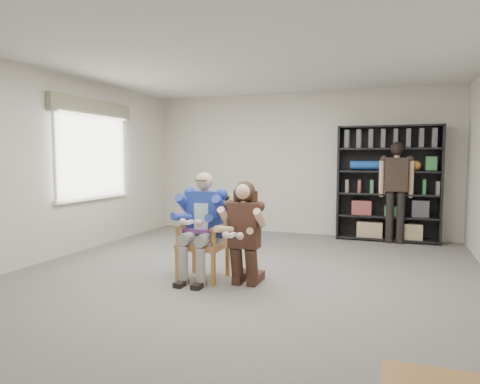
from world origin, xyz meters
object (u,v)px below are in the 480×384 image
at_px(kneeling_woman, 244,235).
at_px(standing_man, 396,193).
at_px(armchair, 203,238).
at_px(seated_man, 203,226).
at_px(bookshelf, 388,184).

bearing_deg(kneeling_woman, standing_man, 63.71).
xyz_separation_m(armchair, standing_man, (2.27, 3.20, 0.37)).
bearing_deg(seated_man, standing_man, 55.34).
bearing_deg(standing_man, seated_man, -125.49).
xyz_separation_m(armchair, seated_man, (0.00, -0.00, 0.16)).
bearing_deg(standing_man, kneeling_woman, -117.11).
xyz_separation_m(bookshelf, standing_man, (0.13, -0.19, -0.16)).
bearing_deg(seated_man, bookshelf, 58.46).
distance_m(armchair, seated_man, 0.16).
bearing_deg(kneeling_woman, armchair, 169.00).
bearing_deg(standing_man, bookshelf, 124.98).
bearing_deg(armchair, standing_man, 55.34).
xyz_separation_m(seated_man, kneeling_woman, (0.58, -0.12, -0.06)).
height_order(bookshelf, standing_man, bookshelf).
bearing_deg(bookshelf, kneeling_woman, -113.93).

